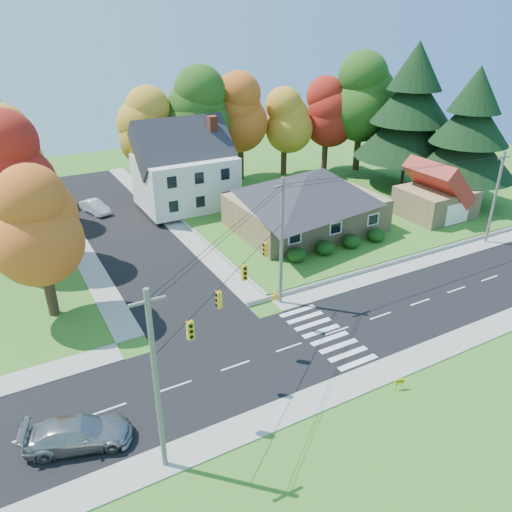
{
  "coord_description": "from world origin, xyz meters",
  "views": [
    {
      "loc": [
        -19.12,
        -22.81,
        20.05
      ],
      "look_at": [
        -2.08,
        8.0,
        2.96
      ],
      "focal_mm": 35.0,
      "sensor_mm": 36.0,
      "label": 1
    }
  ],
  "objects": [
    {
      "name": "ground",
      "position": [
        0.0,
        0.0,
        0.0
      ],
      "size": [
        120.0,
        120.0,
        0.0
      ],
      "primitive_type": "plane",
      "color": "#3D7923"
    },
    {
      "name": "road_main",
      "position": [
        0.0,
        0.0,
        0.01
      ],
      "size": [
        90.0,
        8.0,
        0.02
      ],
      "primitive_type": "cube",
      "color": "black",
      "rests_on": "ground"
    },
    {
      "name": "road_cross",
      "position": [
        -8.0,
        26.0,
        0.01
      ],
      "size": [
        8.0,
        44.0,
        0.02
      ],
      "primitive_type": "cube",
      "color": "black",
      "rests_on": "ground"
    },
    {
      "name": "sidewalk_north",
      "position": [
        0.0,
        5.0,
        0.04
      ],
      "size": [
        90.0,
        2.0,
        0.08
      ],
      "primitive_type": "cube",
      "color": "#9C9A90",
      "rests_on": "ground"
    },
    {
      "name": "sidewalk_south",
      "position": [
        0.0,
        -5.0,
        0.04
      ],
      "size": [
        90.0,
        2.0,
        0.08
      ],
      "primitive_type": "cube",
      "color": "#9C9A90",
      "rests_on": "ground"
    },
    {
      "name": "lawn",
      "position": [
        13.0,
        21.0,
        0.25
      ],
      "size": [
        30.0,
        30.0,
        0.5
      ],
      "primitive_type": "cube",
      "color": "#3D7923",
      "rests_on": "ground"
    },
    {
      "name": "ranch_house",
      "position": [
        8.0,
        16.0,
        3.27
      ],
      "size": [
        14.6,
        10.6,
        5.4
      ],
      "color": "tan",
      "rests_on": "lawn"
    },
    {
      "name": "colonial_house",
      "position": [
        0.04,
        28.0,
        4.58
      ],
      "size": [
        10.4,
        8.4,
        9.6
      ],
      "color": "silver",
      "rests_on": "lawn"
    },
    {
      "name": "garage",
      "position": [
        22.0,
        11.99,
        2.84
      ],
      "size": [
        7.3,
        6.3,
        4.6
      ],
      "color": "tan",
      "rests_on": "lawn"
    },
    {
      "name": "hedge_row",
      "position": [
        7.5,
        9.8,
        1.14
      ],
      "size": [
        10.7,
        1.7,
        1.27
      ],
      "color": "#163A10",
      "rests_on": "lawn"
    },
    {
      "name": "traffic_infrastructure",
      "position": [
        -0.15,
        1.35,
        5.15
      ],
      "size": [
        38.1,
        10.66,
        10.0
      ],
      "color": "#666059",
      "rests_on": "ground"
    },
    {
      "name": "tree_lot_0",
      "position": [
        -2.0,
        34.0,
        8.31
      ],
      "size": [
        6.72,
        6.72,
        12.51
      ],
      "color": "#3F2A19",
      "rests_on": "lawn"
    },
    {
      "name": "tree_lot_1",
      "position": [
        4.0,
        33.0,
        9.61
      ],
      "size": [
        7.84,
        7.84,
        14.6
      ],
      "color": "#3F2A19",
      "rests_on": "lawn"
    },
    {
      "name": "tree_lot_2",
      "position": [
        10.0,
        34.0,
        8.96
      ],
      "size": [
        7.28,
        7.28,
        13.56
      ],
      "color": "#3F2A19",
      "rests_on": "lawn"
    },
    {
      "name": "tree_lot_3",
      "position": [
        16.0,
        33.0,
        7.65
      ],
      "size": [
        6.16,
        6.16,
        11.47
      ],
      "color": "#3F2A19",
      "rests_on": "lawn"
    },
    {
      "name": "tree_lot_4",
      "position": [
        22.0,
        32.0,
        8.31
      ],
      "size": [
        6.72,
        6.72,
        12.51
      ],
      "color": "#3F2A19",
      "rests_on": "lawn"
    },
    {
      "name": "tree_lot_5",
      "position": [
        26.0,
        30.0,
        10.27
      ],
      "size": [
        8.4,
        8.4,
        15.64
      ],
      "color": "#3F2A19",
      "rests_on": "lawn"
    },
    {
      "name": "conifer_east_a",
      "position": [
        27.0,
        22.0,
        9.39
      ],
      "size": [
        12.8,
        12.8,
        16.96
      ],
      "color": "#3F2A19",
      "rests_on": "lawn"
    },
    {
      "name": "conifer_east_b",
      "position": [
        28.0,
        14.0,
        8.28
      ],
      "size": [
        11.2,
        11.2,
        14.84
      ],
      "color": "#3F2A19",
      "rests_on": "lawn"
    },
    {
      "name": "tree_west_0",
      "position": [
        -17.0,
        12.0,
        7.15
      ],
      "size": [
        6.16,
        6.16,
        11.47
      ],
      "color": "#3F2A19",
      "rests_on": "ground"
    },
    {
      "name": "tree_west_1",
      "position": [
        -18.0,
        22.0,
        8.46
      ],
      "size": [
        7.28,
        7.28,
        13.56
      ],
      "color": "#3F2A19",
      "rests_on": "ground"
    },
    {
      "name": "tree_west_2",
      "position": [
        -17.0,
        32.0,
        7.81
      ],
      "size": [
        6.72,
        6.72,
        12.51
      ],
      "color": "#3F2A19",
      "rests_on": "ground"
    },
    {
      "name": "silver_sedan",
      "position": [
        -17.92,
        -1.83,
        0.8
      ],
      "size": [
        5.78,
        3.7,
        1.56
      ],
      "primitive_type": "imported",
      "rotation": [
        0.0,
        0.0,
        1.27
      ],
      "color": "#9B9B9B",
      "rests_on": "road_main"
    },
    {
      "name": "white_car",
      "position": [
        -9.5,
        31.67,
        0.73
      ],
      "size": [
        2.77,
        4.56,
        1.42
      ],
      "primitive_type": "imported",
      "rotation": [
        0.0,
        0.0,
        0.32
      ],
      "color": "silver",
      "rests_on": "road_cross"
    },
    {
      "name": "fire_hydrant",
      "position": [
        -1.64,
        5.66,
        0.36
      ],
      "size": [
        0.43,
        0.33,
        0.75
      ],
      "color": "#FFB200",
      "rests_on": "ground"
    },
    {
      "name": "yard_sign",
      "position": [
        -0.46,
        -6.62,
        0.54
      ],
      "size": [
        0.59,
        0.21,
        0.75
      ],
      "color": "black",
      "rests_on": "ground"
    }
  ]
}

